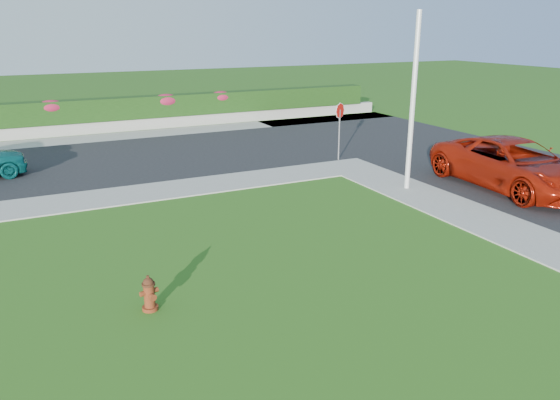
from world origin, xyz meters
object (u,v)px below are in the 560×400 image
fire_hydrant (149,294)px  utility_pole (413,104)px  suv_red (514,164)px  stop_sign (340,118)px

fire_hydrant → utility_pole: (9.53, 4.34, 2.48)m
suv_red → utility_pole: bearing=156.3°
utility_pole → fire_hydrant: bearing=-155.5°
suv_red → utility_pole: utility_pole is taller
utility_pole → stop_sign: size_ratio=2.43×
suv_red → utility_pole: (-3.06, 1.55, 1.97)m
fire_hydrant → utility_pole: size_ratio=0.13×
fire_hydrant → utility_pole: 10.76m
fire_hydrant → suv_red: suv_red is taller
fire_hydrant → stop_sign: stop_sign is taller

